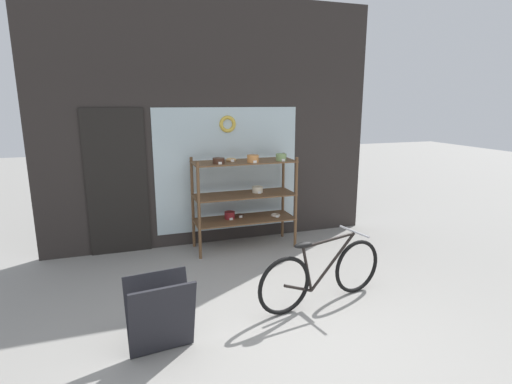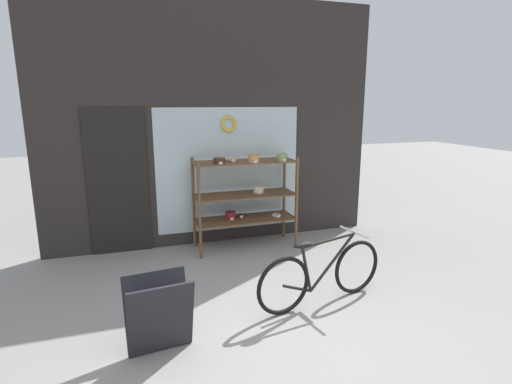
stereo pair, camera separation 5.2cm
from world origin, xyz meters
name	(u,v)px [view 1 (the left image)]	position (x,y,z in m)	size (l,w,h in m)	color
ground_plane	(291,345)	(0.00, 0.00, 0.00)	(30.00, 30.00, 0.00)	gray
storefront_facade	(211,128)	(-0.04, 2.99, 1.79)	(5.11, 0.13, 3.69)	#2D2826
display_case	(245,191)	(0.36, 2.57, 0.88)	(1.51, 0.55, 1.43)	brown
bicycle	(322,273)	(0.64, 0.63, 0.34)	(1.62, 0.48, 0.77)	black
sandwich_board	(161,315)	(-1.13, 0.29, 0.35)	(0.61, 0.44, 0.69)	#232328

